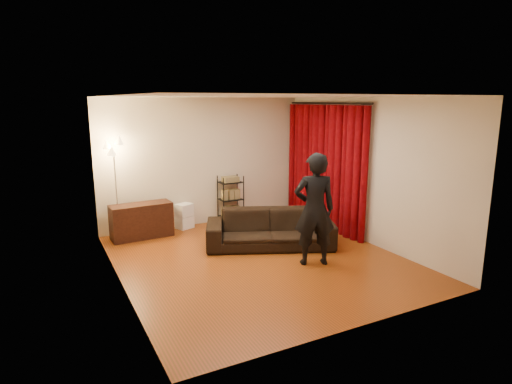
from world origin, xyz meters
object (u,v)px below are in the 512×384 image
sofa (270,229)px  wire_shelf (231,199)px  storage_boxes (185,216)px  person (314,209)px  floor_lamp (116,191)px  media_cabinet (142,221)px

sofa → wire_shelf: 1.79m
storage_boxes → person: bearing=-66.5°
sofa → storage_boxes: (-1.03, 1.82, -0.07)m
sofa → person: 1.23m
storage_boxes → wire_shelf: bearing=-1.9°
wire_shelf → floor_lamp: size_ratio=0.54×
person → storage_boxes: (-1.25, 2.88, -0.65)m
sofa → storage_boxes: size_ratio=4.32×
person → sofa: bearing=-57.3°
media_cabinet → person: bearing=-53.9°
wire_shelf → person: bearing=-64.3°
person → storage_boxes: bearing=-45.4°
person → storage_boxes: 3.21m
media_cabinet → storage_boxes: (0.94, 0.21, -0.07)m
sofa → person: size_ratio=1.25×
storage_boxes → sofa: bearing=-60.4°
storage_boxes → wire_shelf: 1.07m
storage_boxes → media_cabinet: bearing=-167.1°
sofa → wire_shelf: (0.01, 1.78, 0.19)m
media_cabinet → wire_shelf: wire_shelf is taller
sofa → media_cabinet: media_cabinet is taller
media_cabinet → wire_shelf: (1.98, 0.18, 0.18)m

